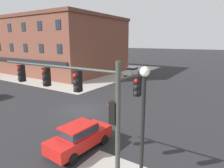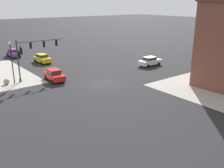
{
  "view_description": "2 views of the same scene",
  "coord_description": "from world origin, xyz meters",
  "px_view_note": "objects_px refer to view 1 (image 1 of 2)",
  "views": [
    {
      "loc": [
        12.68,
        -13.96,
        6.77
      ],
      "look_at": [
        1.21,
        3.99,
        2.06
      ],
      "focal_mm": 31.31,
      "sensor_mm": 36.0,
      "label": 1
    },
    {
      "loc": [
        19.98,
        27.87,
        10.94
      ],
      "look_at": [
        4.5,
        7.86,
        2.78
      ],
      "focal_mm": 40.57,
      "sensor_mm": 36.0,
      "label": 2
    }
  ],
  "objects_px": {
    "traffic_signal_main": "(87,102)",
    "car_cross_eastbound": "(132,71)",
    "street_lamp_corner_near": "(143,126)",
    "car_cross_westbound": "(79,136)"
  },
  "relations": [
    {
      "from": "traffic_signal_main",
      "to": "car_cross_eastbound",
      "type": "distance_m",
      "value": 31.08
    },
    {
      "from": "street_lamp_corner_near",
      "to": "traffic_signal_main",
      "type": "bearing_deg",
      "value": -178.52
    },
    {
      "from": "traffic_signal_main",
      "to": "car_cross_westbound",
      "type": "relative_size",
      "value": 1.63
    },
    {
      "from": "street_lamp_corner_near",
      "to": "car_cross_eastbound",
      "type": "distance_m",
      "value": 32.08
    },
    {
      "from": "traffic_signal_main",
      "to": "car_cross_eastbound",
      "type": "xyz_separation_m",
      "value": [
        -12.14,
        28.42,
        -3.23
      ]
    },
    {
      "from": "traffic_signal_main",
      "to": "street_lamp_corner_near",
      "type": "xyz_separation_m",
      "value": [
        2.62,
        0.07,
        -0.49
      ]
    },
    {
      "from": "street_lamp_corner_near",
      "to": "car_cross_eastbound",
      "type": "bearing_deg",
      "value": 117.5
    },
    {
      "from": "car_cross_westbound",
      "to": "traffic_signal_main",
      "type": "bearing_deg",
      "value": -40.53
    },
    {
      "from": "street_lamp_corner_near",
      "to": "car_cross_eastbound",
      "type": "xyz_separation_m",
      "value": [
        -14.76,
        28.36,
        -2.74
      ]
    },
    {
      "from": "car_cross_eastbound",
      "to": "street_lamp_corner_near",
      "type": "bearing_deg",
      "value": -62.5
    }
  ]
}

